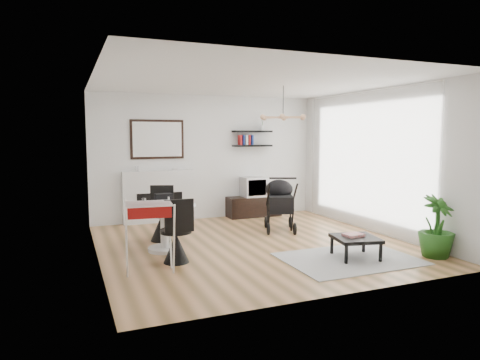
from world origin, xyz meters
name	(u,v)px	position (x,y,z in m)	size (l,w,h in m)	color
floor	(253,244)	(0.00, 0.00, 0.00)	(5.00, 5.00, 0.00)	olive
ceiling	(254,82)	(0.00, 0.00, 2.70)	(5.00, 5.00, 0.00)	white
wall_back	(207,157)	(0.00, 2.50, 1.35)	(5.00, 5.00, 0.00)	white
wall_left	(95,169)	(-2.50, 0.00, 1.35)	(5.00, 5.00, 0.00)	white
wall_right	(375,161)	(2.50, 0.00, 1.35)	(5.00, 5.00, 0.00)	white
sheer_curtain	(364,161)	(2.40, 0.20, 1.35)	(0.04, 3.60, 2.60)	white
fireplace	(159,190)	(-1.10, 2.42, 0.69)	(1.50, 0.17, 2.16)	white
shelf_lower	(252,146)	(1.02, 2.37, 1.60)	(0.90, 0.25, 0.04)	black
shelf_upper	(252,131)	(1.02, 2.37, 1.92)	(0.90, 0.25, 0.04)	black
pendant_lamp	(283,117)	(0.70, 0.30, 2.15)	(0.90, 0.90, 0.10)	tan
tv_console	(254,206)	(1.02, 2.28, 0.23)	(1.22, 0.43, 0.46)	black
crt_tv	(253,187)	(1.01, 2.27, 0.68)	(0.51, 0.44, 0.44)	silver
dining_table	(165,221)	(-1.47, 0.16, 0.48)	(1.00, 1.00, 0.73)	white
laptop	(158,205)	(-1.58, 0.12, 0.75)	(0.36, 0.23, 0.03)	black
black_bag	(164,198)	(-1.44, 0.35, 0.81)	(0.27, 0.16, 0.16)	black
newspaper	(177,205)	(-1.29, 0.07, 0.74)	(0.33, 0.27, 0.01)	white
drinking_glass	(144,202)	(-1.76, 0.31, 0.79)	(0.07, 0.07, 0.11)	white
chair_far	(161,223)	(-1.39, 0.85, 0.30)	(0.50, 0.51, 0.95)	black
chair_near	(176,242)	(-1.46, -0.55, 0.30)	(0.45, 0.45, 0.95)	black
drying_rack	(149,236)	(-1.89, -0.85, 0.50)	(0.70, 0.67, 0.96)	white
stroller	(280,206)	(0.91, 0.80, 0.47)	(0.82, 1.00, 1.10)	black
rug	(349,259)	(0.96, -1.35, 0.01)	(1.94, 1.40, 0.01)	#9C9C9C
coffee_table	(356,239)	(1.07, -1.34, 0.29)	(0.73, 0.73, 0.32)	black
magazines	(353,235)	(1.06, -1.30, 0.35)	(0.28, 0.22, 0.04)	red
potted_plant	(437,226)	(2.25, -1.73, 0.47)	(0.52, 0.52, 0.94)	#225819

